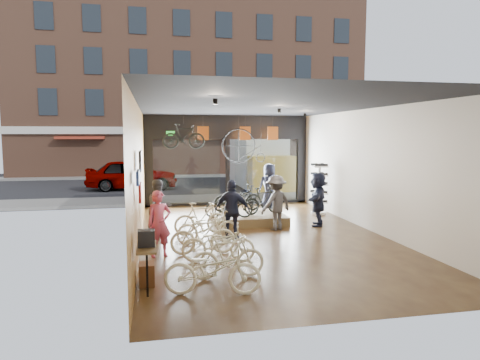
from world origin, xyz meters
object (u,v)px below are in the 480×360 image
object	(u,v)px
display_platform	(249,219)
customer_5	(318,199)
floor_bike_2	(218,243)
penny_farthing	(246,147)
street_car	(132,174)
floor_bike_1	(228,256)
floor_bike_4	(208,227)
customer_3	(276,203)
display_bike_mid	(263,201)
customer_2	(232,210)
sunglasses_rack	(319,189)
customer_0	(159,224)
customer_1	(159,209)
display_bike_left	(229,205)
box_truck	(261,164)
floor_bike_5	(201,218)
floor_bike_0	(212,270)
hung_bike	(184,136)
floor_bike_3	(203,235)
customer_4	(269,187)
display_bike_right	(238,198)

from	to	relation	value
display_platform	customer_5	world-z (taller)	customer_5
floor_bike_2	penny_farthing	distance (m)	7.65
street_car	floor_bike_1	world-z (taller)	street_car
floor_bike_4	customer_3	world-z (taller)	customer_3
display_bike_mid	customer_2	size ratio (longest dim) A/B	0.87
sunglasses_rack	penny_farthing	distance (m)	3.36
customer_0	penny_farthing	bearing A→B (deg)	46.76
display_bike_mid	customer_1	xyz separation A→B (m)	(-3.50, -1.45, 0.10)
street_car	floor_bike_4	bearing A→B (deg)	-168.26
display_bike_left	penny_farthing	distance (m)	3.92
floor_bike_1	customer_1	xyz separation A→B (m)	(-1.33, 3.95, 0.38)
floor_bike_1	display_platform	world-z (taller)	floor_bike_1
street_car	box_truck	distance (m)	7.15
customer_5	floor_bike_4	bearing A→B (deg)	-42.34
box_truck	floor_bike_5	bearing A→B (deg)	-113.39
customer_2	sunglasses_rack	size ratio (longest dim) A/B	0.89
sunglasses_rack	display_bike_mid	bearing A→B (deg)	-151.15
floor_bike_0	hung_bike	distance (m)	8.92
floor_bike_3	display_bike_left	size ratio (longest dim) A/B	1.06
floor_bike_0	customer_4	xyz separation A→B (m)	(3.48, 8.69, 0.45)
floor_bike_1	customer_0	distance (m)	2.40
floor_bike_4	customer_5	distance (m)	4.20
floor_bike_0	floor_bike_5	distance (m)	4.91
floor_bike_3	customer_2	xyz separation A→B (m)	(0.97, 1.25, 0.37)
sunglasses_rack	penny_farthing	xyz separation A→B (m)	(-2.43, 1.75, 1.53)
customer_1	display_platform	bearing A→B (deg)	-7.79
display_bike_mid	floor_bike_3	bearing A→B (deg)	127.88
display_bike_mid	customer_0	bearing A→B (deg)	117.40
hung_bike	customer_1	bearing A→B (deg)	168.74
hung_bike	customer_0	bearing A→B (deg)	173.46
display_platform	display_bike_left	world-z (taller)	display_bike_left
floor_bike_5	customer_2	distance (m)	1.26
display_bike_right	customer_3	distance (m)	2.05
customer_0	customer_4	distance (m)	7.36
display_bike_right	penny_farthing	size ratio (longest dim) A/B	1.03
display_platform	customer_1	world-z (taller)	customer_1
floor_bike_4	display_bike_mid	world-z (taller)	display_bike_mid
street_car	customer_4	bearing A→B (deg)	-143.48
customer_3	penny_farthing	world-z (taller)	penny_farthing
penny_farthing	floor_bike_5	bearing A→B (deg)	-118.66
customer_1	customer_4	xyz separation A→B (m)	(4.38, 3.89, 0.08)
floor_bike_4	customer_2	size ratio (longest dim) A/B	1.01
floor_bike_1	display_bike_left	xyz separation A→B (m)	(0.90, 4.96, 0.23)
floor_bike_4	customer_0	distance (m)	1.72
floor_bike_1	customer_0	bearing A→B (deg)	33.17
street_car	customer_1	bearing A→B (deg)	-173.53
customer_0	customer_5	bearing A→B (deg)	13.26
floor_bike_2	floor_bike_3	size ratio (longest dim) A/B	1.05
floor_bike_4	hung_bike	xyz separation A→B (m)	(-0.30, 4.73, 2.47)
sunglasses_rack	floor_bike_3	bearing A→B (deg)	-131.89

